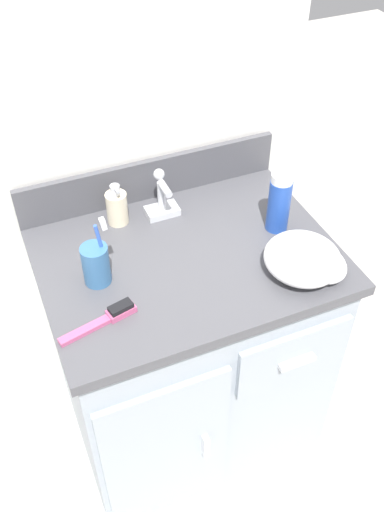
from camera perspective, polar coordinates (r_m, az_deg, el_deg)
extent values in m
plane|color=beige|center=(2.04, -0.32, -15.85)|extent=(6.00, 6.00, 0.00)
cube|color=silver|center=(1.52, -5.50, 17.48)|extent=(0.93, 0.08, 2.20)
cube|color=#9EA8B2|center=(1.74, -0.36, -9.55)|extent=(0.72, 0.52, 0.73)
cube|color=#9EA8B2|center=(1.60, -2.50, -19.23)|extent=(0.35, 0.02, 0.59)
cube|color=#9EA8B2|center=(1.49, 10.12, -9.90)|extent=(0.32, 0.02, 0.18)
cube|color=silver|center=(1.61, 1.36, -18.49)|extent=(0.02, 0.02, 0.09)
cube|color=silver|center=(1.48, 10.47, -10.40)|extent=(0.10, 0.02, 0.01)
cube|color=#4C4C51|center=(1.46, -0.43, -0.33)|extent=(0.75, 0.56, 0.03)
ellipsoid|color=#46464B|center=(1.50, -0.41, -1.99)|extent=(0.35, 0.31, 0.15)
cylinder|color=silver|center=(1.55, -0.40, -3.84)|extent=(0.03, 0.03, 0.01)
cube|color=#4C4C51|center=(1.61, -4.17, 7.70)|extent=(0.75, 0.02, 0.12)
cube|color=silver|center=(1.57, -3.00, 4.53)|extent=(0.09, 0.06, 0.02)
cylinder|color=silver|center=(1.54, -3.07, 6.07)|extent=(0.02, 0.02, 0.08)
cylinder|color=silver|center=(1.49, -2.72, 6.75)|extent=(0.02, 0.06, 0.02)
sphere|color=silver|center=(1.51, -3.32, 8.16)|extent=(0.03, 0.03, 0.03)
cylinder|color=teal|center=(1.36, -9.58, -0.86)|extent=(0.07, 0.07, 0.11)
cylinder|color=blue|center=(1.34, -8.91, 0.45)|extent=(0.03, 0.01, 0.16)
cube|color=white|center=(1.29, -8.90, 3.23)|extent=(0.01, 0.02, 0.03)
cylinder|color=beige|center=(1.53, -7.51, 4.76)|extent=(0.06, 0.06, 0.09)
cylinder|color=silver|center=(1.50, -7.71, 6.56)|extent=(0.03, 0.03, 0.03)
cylinder|color=silver|center=(1.48, -7.58, 6.67)|extent=(0.01, 0.03, 0.01)
cylinder|color=#234CB2|center=(1.50, 8.68, 5.04)|extent=(0.06, 0.06, 0.15)
cylinder|color=white|center=(1.45, 9.02, 7.71)|extent=(0.06, 0.06, 0.02)
cube|color=#C1517F|center=(1.29, -10.69, -7.34)|extent=(0.12, 0.05, 0.01)
cube|color=#C1517F|center=(1.31, -7.09, -5.50)|extent=(0.07, 0.05, 0.02)
cube|color=black|center=(1.30, -7.14, -5.09)|extent=(0.06, 0.04, 0.01)
ellipsoid|color=white|center=(1.40, 10.99, -0.22)|extent=(0.19, 0.19, 0.08)
ellipsoid|color=white|center=(1.42, 12.87, -0.75)|extent=(0.11, 0.14, 0.06)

